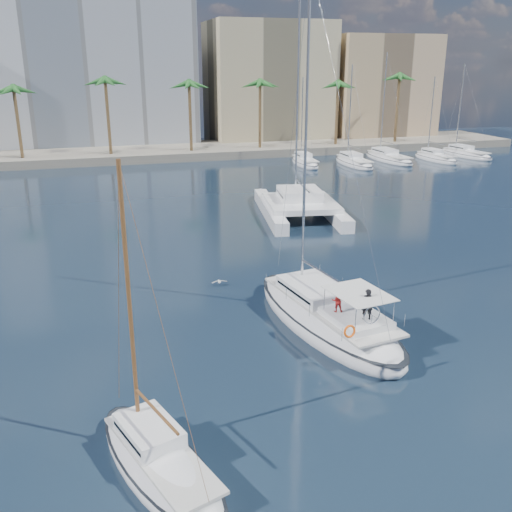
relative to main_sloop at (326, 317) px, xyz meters
name	(u,v)px	position (x,y,z in m)	size (l,w,h in m)	color
ground	(277,325)	(-2.48, 0.95, -0.56)	(160.00, 160.00, 0.00)	black
quay	(148,152)	(-2.48, 61.95, 0.04)	(120.00, 14.00, 1.20)	gray
building_modern	(57,59)	(-14.48, 73.95, 13.44)	(42.00, 16.00, 28.00)	silver
building_beige	(268,84)	(19.52, 70.95, 9.44)	(20.00, 14.00, 20.00)	#BDAF88
building_tan_right	(379,89)	(39.52, 68.95, 8.44)	(18.00, 12.00, 18.00)	tan
palm_centre	(147,87)	(-2.48, 57.95, 9.72)	(3.60, 3.60, 12.30)	brown
palm_right	(367,84)	(31.52, 57.95, 9.72)	(3.60, 3.60, 12.30)	brown
main_sloop	(326,317)	(0.00, 0.00, 0.00)	(5.99, 13.39, 19.17)	white
small_sloop	(160,463)	(-10.20, -9.12, -0.14)	(4.91, 8.33, 11.42)	white
catamaran	(300,203)	(7.04, 22.49, 0.62)	(8.86, 14.42, 19.50)	white
seagull	(219,282)	(-4.19, 7.37, -0.26)	(1.02, 0.44, 0.19)	silver
moored_yacht_a	(305,165)	(17.52, 47.95, -0.56)	(2.72, 9.35, 11.90)	white
moored_yacht_b	(354,165)	(24.02, 45.95, -0.56)	(3.14, 10.78, 13.72)	white
moored_yacht_c	(388,161)	(30.52, 47.95, -0.56)	(3.55, 12.21, 15.54)	white
moored_yacht_d	(435,161)	(37.02, 45.95, -0.56)	(2.72, 9.35, 11.90)	white
moored_yacht_e	(465,157)	(43.52, 47.95, -0.56)	(3.14, 10.78, 13.72)	white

